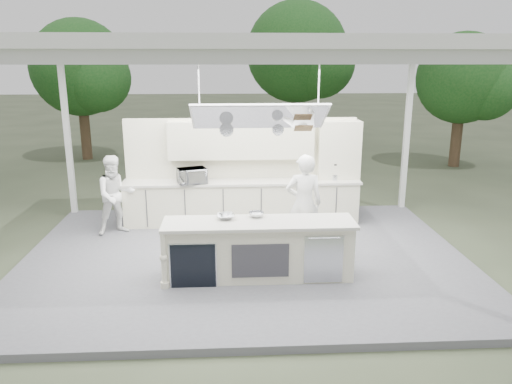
{
  "coord_description": "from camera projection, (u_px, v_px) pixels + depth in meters",
  "views": [
    {
      "loc": [
        -0.27,
        -8.5,
        3.6
      ],
      "look_at": [
        0.22,
        0.4,
        1.21
      ],
      "focal_mm": 35.0,
      "sensor_mm": 36.0,
      "label": 1
    }
  ],
  "objects": [
    {
      "name": "head_chef",
      "position": [
        304.0,
        204.0,
        9.1
      ],
      "size": [
        0.67,
        0.44,
        1.83
      ],
      "primitive_type": "imported",
      "rotation": [
        0.0,
        0.0,
        3.14
      ],
      "color": "white",
      "rests_on": "stage_deck"
    },
    {
      "name": "ground",
      "position": [
        245.0,
        262.0,
        9.14
      ],
      "size": [
        90.0,
        90.0,
        0.0
      ],
      "primitive_type": "plane",
      "color": "#4A5339",
      "rests_on": "ground"
    },
    {
      "name": "tent",
      "position": [
        244.0,
        52.0,
        8.17
      ],
      "size": [
        8.2,
        6.2,
        3.86
      ],
      "color": "white",
      "rests_on": "ground"
    },
    {
      "name": "toaster_oven",
      "position": [
        192.0,
        176.0,
        10.41
      ],
      "size": [
        0.68,
        0.55,
        0.32
      ],
      "primitive_type": "imported",
      "rotation": [
        0.0,
        0.0,
        0.31
      ],
      "color": "silver",
      "rests_on": "back_counter"
    },
    {
      "name": "bowl_small",
      "position": [
        256.0,
        214.0,
        8.24
      ],
      "size": [
        0.33,
        0.33,
        0.08
      ],
      "primitive_type": "imported",
      "rotation": [
        0.0,
        0.0,
        -0.42
      ],
      "color": "silver",
      "rests_on": "demo_island"
    },
    {
      "name": "demo_island",
      "position": [
        258.0,
        249.0,
        8.12
      ],
      "size": [
        3.1,
        0.79,
        0.95
      ],
      "color": "beige",
      "rests_on": "stage_deck"
    },
    {
      "name": "stage_deck",
      "position": [
        245.0,
        258.0,
        9.13
      ],
      "size": [
        8.0,
        6.0,
        0.12
      ],
      "primitive_type": "cube",
      "color": "#5D5D61",
      "rests_on": "ground"
    },
    {
      "name": "tree_cluster",
      "position": [
        231.0,
        68.0,
        17.71
      ],
      "size": [
        19.55,
        9.4,
        5.85
      ],
      "color": "#493224",
      "rests_on": "ground"
    },
    {
      "name": "back_counter",
      "position": [
        242.0,
        202.0,
        10.82
      ],
      "size": [
        5.08,
        0.72,
        0.95
      ],
      "color": "beige",
      "rests_on": "stage_deck"
    },
    {
      "name": "back_wall_unit",
      "position": [
        262.0,
        155.0,
        10.8
      ],
      "size": [
        5.05,
        0.48,
        2.25
      ],
      "color": "beige",
      "rests_on": "stage_deck"
    },
    {
      "name": "sous_chef",
      "position": [
        115.0,
        195.0,
        10.1
      ],
      "size": [
        0.97,
        0.88,
        1.62
      ],
      "primitive_type": "imported",
      "rotation": [
        0.0,
        0.0,
        0.43
      ],
      "color": "white",
      "rests_on": "stage_deck"
    },
    {
      "name": "bowl_large",
      "position": [
        226.0,
        217.0,
        8.13
      ],
      "size": [
        0.33,
        0.33,
        0.07
      ],
      "primitive_type": "imported",
      "rotation": [
        0.0,
        0.0,
        0.12
      ],
      "color": "silver",
      "rests_on": "demo_island"
    }
  ]
}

